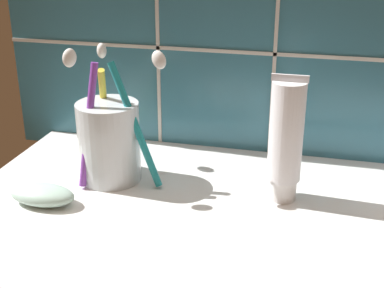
{
  "coord_description": "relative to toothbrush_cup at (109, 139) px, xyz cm",
  "views": [
    {
      "loc": [
        8.35,
        -54.12,
        33.41
      ],
      "look_at": [
        -5.83,
        1.95,
        9.28
      ],
      "focal_mm": 50.0,
      "sensor_mm": 36.0,
      "label": 1
    }
  ],
  "objects": [
    {
      "name": "soap_bar",
      "position": [
        -5.35,
        -8.51,
        -4.37
      ],
      "size": [
        8.13,
        4.27,
        2.4
      ],
      "primitive_type": "ellipsoid",
      "color": "silver",
      "rests_on": "sink_counter"
    },
    {
      "name": "toothbrush_cup",
      "position": [
        0.0,
        0.0,
        0.0
      ],
      "size": [
        12.89,
        12.94,
        18.17
      ],
      "color": "silver",
      "rests_on": "sink_counter"
    },
    {
      "name": "toothpaste_tube",
      "position": [
        22.35,
        -0.01,
        2.19
      ],
      "size": [
        4.22,
        4.02,
        15.6
      ],
      "color": "white",
      "rests_on": "sink_counter"
    },
    {
      "name": "tile_wall_backsplash",
      "position": [
        17.57,
        14.47,
        14.35
      ],
      "size": [
        77.0,
        1.72,
        43.83
      ],
      "color": "#336B7F",
      "rests_on": "ground"
    },
    {
      "name": "sink_counter",
      "position": [
        17.56,
        -4.88,
        -6.57
      ],
      "size": [
        67.0,
        38.22,
        2.0
      ],
      "primitive_type": "cube",
      "color": "white",
      "rests_on": "ground"
    }
  ]
}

